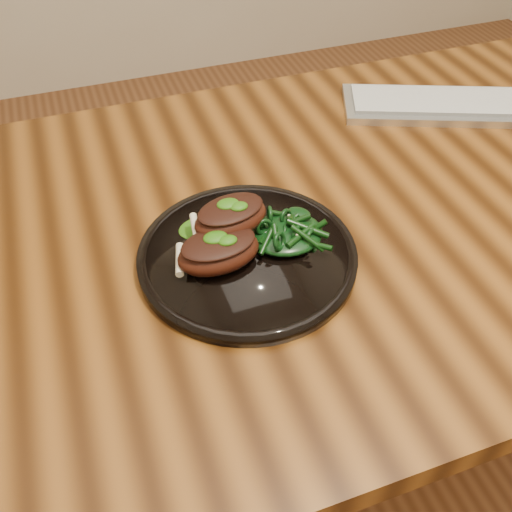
{
  "coord_description": "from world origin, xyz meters",
  "views": [
    {
      "loc": [
        -0.43,
        -0.58,
        1.28
      ],
      "look_at": [
        -0.26,
        -0.09,
        0.78
      ],
      "focal_mm": 40.0,
      "sensor_mm": 36.0,
      "label": 1
    }
  ],
  "objects": [
    {
      "name": "desk",
      "position": [
        0.0,
        0.0,
        0.67
      ],
      "size": [
        1.6,
        0.8,
        0.75
      ],
      "color": "black",
      "rests_on": "ground"
    },
    {
      "name": "lamb_chop_back",
      "position": [
        -0.27,
        -0.04,
        0.81
      ],
      "size": [
        0.11,
        0.08,
        0.05
      ],
      "color": "#3D160B",
      "rests_on": "plate"
    },
    {
      "name": "plate",
      "position": [
        -0.26,
        -0.07,
        0.76
      ],
      "size": [
        0.29,
        0.29,
        0.02
      ],
      "color": "black",
      "rests_on": "desk"
    },
    {
      "name": "greens_heap",
      "position": [
        -0.21,
        -0.06,
        0.78
      ],
      "size": [
        0.1,
        0.09,
        0.04
      ],
      "color": "black",
      "rests_on": "plate"
    },
    {
      "name": "keyboard",
      "position": [
        0.23,
        0.17,
        0.76
      ],
      "size": [
        0.44,
        0.27,
        0.02
      ],
      "color": "silver",
      "rests_on": "desk"
    },
    {
      "name": "herb_smear",
      "position": [
        -0.3,
        -0.01,
        0.77
      ],
      "size": [
        0.08,
        0.05,
        0.01
      ],
      "primitive_type": "ellipsoid",
      "color": "#194D08",
      "rests_on": "plate"
    },
    {
      "name": "lamb_chop_front",
      "position": [
        -0.3,
        -0.08,
        0.79
      ],
      "size": [
        0.12,
        0.08,
        0.05
      ],
      "color": "#3D160B",
      "rests_on": "plate"
    }
  ]
}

